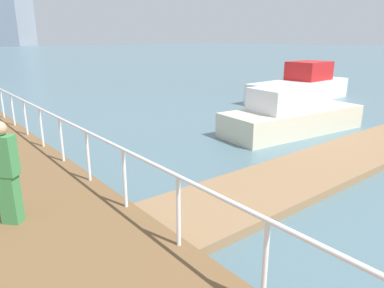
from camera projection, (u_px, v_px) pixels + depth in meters
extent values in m
plane|color=slate|center=(72.00, 111.00, 16.41)|extent=(300.00, 300.00, 0.00)
cube|color=#93704C|center=(334.00, 162.00, 9.42)|extent=(12.39, 2.00, 0.18)
cylinder|color=white|center=(265.00, 265.00, 3.79)|extent=(0.06, 0.06, 1.05)
cylinder|color=white|center=(178.00, 212.00, 4.94)|extent=(0.06, 0.06, 1.05)
cylinder|color=white|center=(125.00, 179.00, 6.10)|extent=(0.06, 0.06, 1.05)
cylinder|color=white|center=(88.00, 156.00, 7.25)|extent=(0.06, 0.06, 1.05)
cylinder|color=white|center=(61.00, 140.00, 8.41)|extent=(0.06, 0.06, 1.05)
cylinder|color=white|center=(41.00, 127.00, 9.56)|extent=(0.06, 0.06, 1.05)
cylinder|color=white|center=(25.00, 118.00, 10.72)|extent=(0.06, 0.06, 1.05)
cylinder|color=white|center=(13.00, 110.00, 11.87)|extent=(0.06, 0.06, 1.05)
cylinder|color=white|center=(2.00, 104.00, 13.03)|extent=(0.06, 0.06, 1.05)
cylinder|color=white|center=(103.00, 139.00, 6.53)|extent=(0.06, 26.25, 0.06)
cube|color=white|center=(299.00, 91.00, 18.99)|extent=(6.64, 2.38, 1.04)
cube|color=red|center=(309.00, 71.00, 19.20)|extent=(2.28, 1.76, 0.97)
cube|color=beige|center=(293.00, 120.00, 12.67)|extent=(5.60, 2.41, 0.83)
cube|color=white|center=(286.00, 99.00, 12.21)|extent=(2.49, 1.72, 0.79)
cube|color=#3F8C4C|center=(10.00, 199.00, 5.61)|extent=(0.34, 0.34, 0.80)
cube|color=#3F8C4C|center=(3.00, 156.00, 5.41)|extent=(0.41, 0.41, 0.64)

